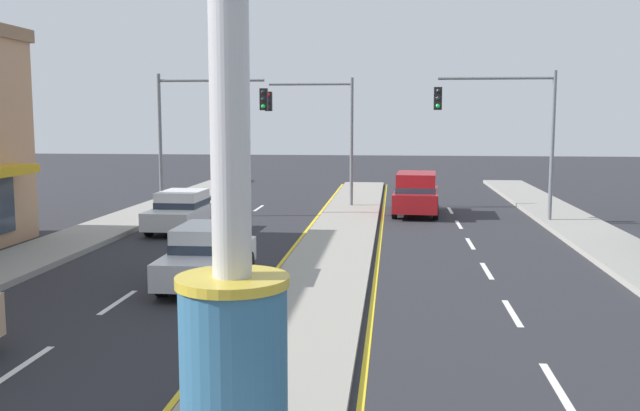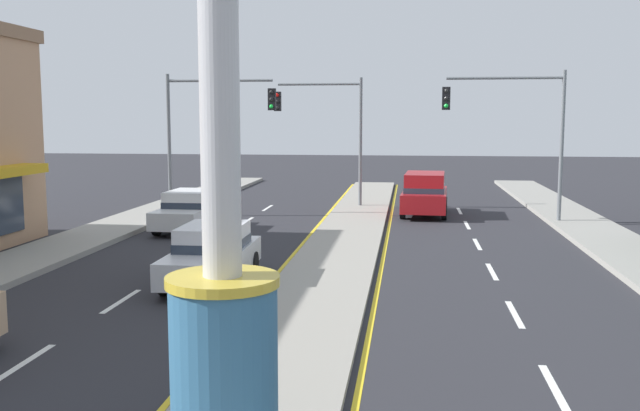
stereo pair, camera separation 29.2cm
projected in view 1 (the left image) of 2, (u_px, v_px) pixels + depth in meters
median_strip at (327, 265)px, 20.59m from camera, size 2.50×52.00×0.14m
lane_markings at (323, 278)px, 19.26m from camera, size 9.24×52.00×0.01m
district_sign at (230, 156)px, 8.19m from camera, size 6.31×1.36×7.95m
traffic_light_left_side at (199, 119)px, 30.51m from camera, size 4.86×0.46×6.20m
traffic_light_right_side at (509, 119)px, 28.65m from camera, size 4.86×0.46×6.20m
traffic_light_median_far at (320, 120)px, 33.77m from camera, size 4.20×0.46×6.20m
sedan_near_right_lane at (182, 210)px, 27.24m from camera, size 1.89×4.33×1.53m
suv_far_right_lane at (416, 193)px, 31.59m from camera, size 2.17×4.70×1.90m
sedan_near_left_lane at (208, 254)px, 18.48m from camera, size 1.87×4.32×1.53m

